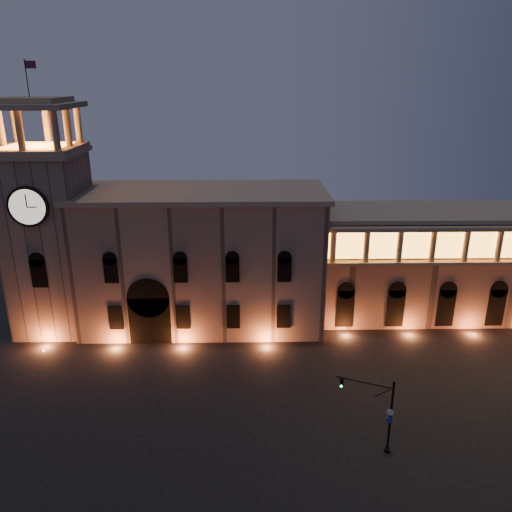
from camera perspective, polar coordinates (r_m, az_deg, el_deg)
name	(u,v)px	position (r m, az deg, el deg)	size (l,w,h in m)	color
ground	(208,429)	(48.56, -5.55, -19.12)	(160.00, 160.00, 0.00)	black
government_building	(202,259)	(63.74, -6.22, -0.29)	(30.80, 12.80, 17.60)	#8B6D5A
clock_tower	(49,233)	(66.02, -22.56, 2.40)	(9.80, 9.80, 32.40)	#8B6D5A
colonnade_wing	(460,262)	(71.64, 22.26, -0.65)	(40.60, 11.50, 14.50)	#856855
traffic_light	(380,413)	(45.33, 14.01, -17.02)	(4.75, 2.25, 7.03)	black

